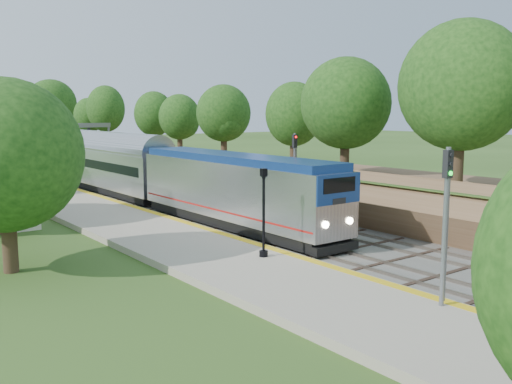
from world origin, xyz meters
TOP-DOWN VIEW (x-y plane):
  - trackbed at (2.00, 60.00)m, footprint 9.50×170.00m
  - platform at (-5.20, 16.00)m, footprint 6.40×68.00m
  - yellow_stripe at (-2.35, 16.00)m, footprint 0.55×68.00m
  - embankment at (10.35, 60.00)m, footprint 10.64×170.00m
  - signal_gantry at (2.47, 54.99)m, footprint 8.40×0.38m
  - trees_behind_platform at (-11.17, 20.67)m, footprint 7.82×53.32m
  - lamppost_far at (-3.72, 11.81)m, footprint 0.44×0.44m
  - signal_platform at (-2.90, 2.09)m, footprint 0.35×0.27m
  - signal_farside at (6.20, 20.92)m, footprint 0.32×0.26m

SIDE VIEW (x-z plane):
  - trackbed at x=2.00m, z-range -0.07..0.21m
  - platform at x=-5.20m, z-range 0.00..0.38m
  - yellow_stripe at x=-2.35m, z-range 0.38..0.39m
  - embankment at x=10.35m, z-range -3.89..7.80m
  - lamppost_far at x=-3.72m, z-range 0.14..4.55m
  - signal_farside at x=6.20m, z-range 0.77..6.65m
  - signal_platform at x=-2.90m, z-range 1.06..6.95m
  - trees_behind_platform at x=-11.17m, z-range 0.93..8.14m
  - signal_gantry at x=2.47m, z-range 1.72..7.92m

